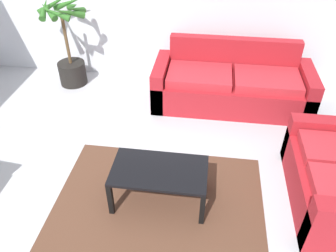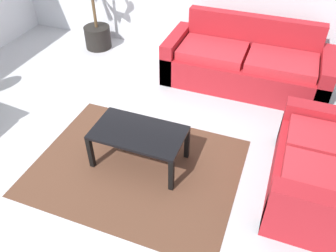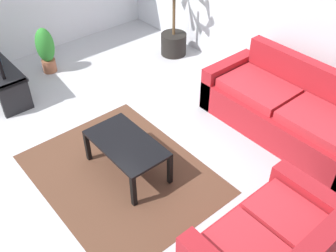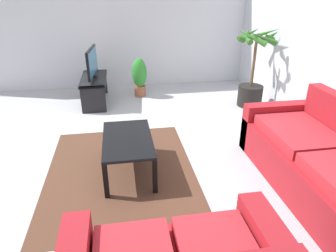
% 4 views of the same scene
% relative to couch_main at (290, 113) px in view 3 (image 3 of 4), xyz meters
% --- Properties ---
extents(ground_plane, '(6.60, 6.60, 0.00)m').
position_rel_couch_main_xyz_m(ground_plane, '(-1.18, -2.28, -0.30)').
color(ground_plane, '#B2B2B7').
extents(couch_main, '(2.27, 0.90, 0.90)m').
position_rel_couch_main_xyz_m(couch_main, '(0.00, 0.00, 0.00)').
color(couch_main, maroon).
rests_on(couch_main, ground).
extents(couch_loveseat, '(0.90, 1.41, 0.90)m').
position_rel_couch_main_xyz_m(couch_loveseat, '(1.10, -1.77, -0.01)').
color(couch_loveseat, maroon).
rests_on(couch_loveseat, ground).
extents(tv_stand, '(1.10, 0.45, 0.47)m').
position_rel_couch_main_xyz_m(tv_stand, '(-3.19, -2.50, 0.01)').
color(tv_stand, black).
rests_on(tv_stand, ground).
extents(coffee_table, '(0.97, 0.55, 0.44)m').
position_rel_couch_main_xyz_m(coffee_table, '(-0.76, -2.00, 0.07)').
color(coffee_table, black).
rests_on(coffee_table, ground).
extents(area_rug, '(2.20, 1.70, 0.01)m').
position_rel_couch_main_xyz_m(area_rug, '(-0.76, -2.10, -0.30)').
color(area_rug, '#513323').
rests_on(area_rug, ground).
extents(potted_palm, '(0.80, 0.80, 1.38)m').
position_rel_couch_main_xyz_m(potted_palm, '(-2.56, 0.27, 0.25)').
color(potted_palm, black).
rests_on(potted_palm, ground).
extents(potted_plant_small, '(0.28, 0.28, 0.75)m').
position_rel_couch_main_xyz_m(potted_plant_small, '(-3.41, -1.65, 0.10)').
color(potted_plant_small, brown).
rests_on(potted_plant_small, ground).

